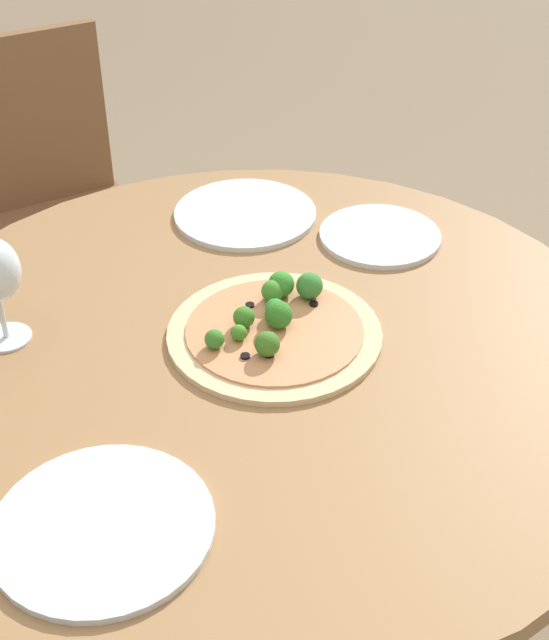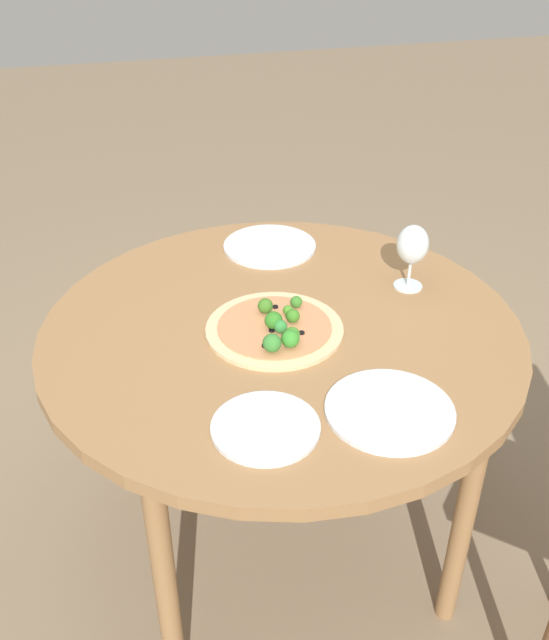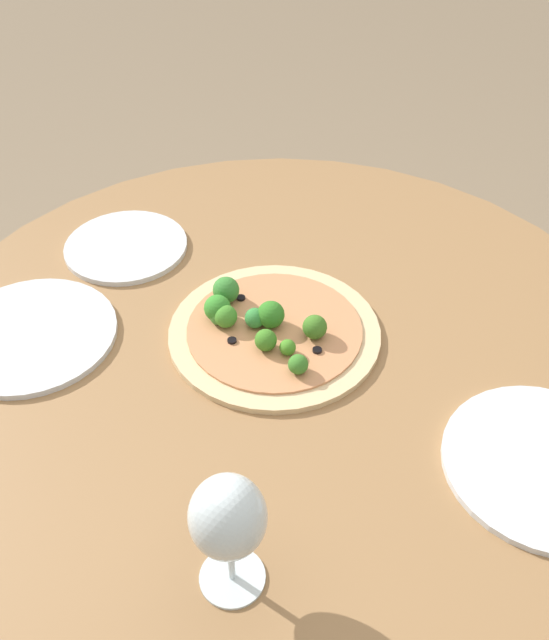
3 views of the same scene
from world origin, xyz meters
name	(u,v)px [view 1 (image 1 of 3)]	position (x,y,z in m)	size (l,w,h in m)	color
ground_plane	(261,639)	(0.00, 0.00, 0.00)	(12.00, 12.00, 0.00)	#847056
dining_table	(257,377)	(0.00, 0.00, 0.68)	(1.15, 1.15, 0.75)	olive
chair	(57,211)	(-0.71, 0.69, 0.50)	(0.57, 0.57, 0.90)	brown
pizza	(275,326)	(0.02, 0.03, 0.76)	(0.32, 0.32, 0.06)	#DBBC89
plate_near	(103,526)	(-0.07, -0.39, 0.75)	(0.26, 0.26, 0.01)	silver
plate_far	(245,213)	(-0.13, 0.36, 0.75)	(0.26, 0.26, 0.01)	silver
plate_side	(380,235)	(0.13, 0.35, 0.75)	(0.21, 0.21, 0.01)	silver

